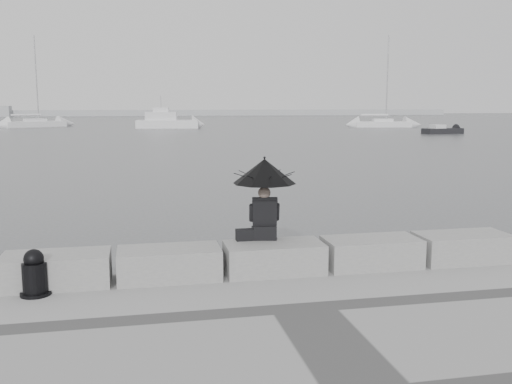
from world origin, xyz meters
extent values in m
plane|color=#424547|center=(0.00, 0.00, 0.00)|extent=(360.00, 360.00, 0.00)
cube|color=gray|center=(-3.40, -0.45, 0.75)|extent=(1.60, 0.80, 0.50)
cube|color=gray|center=(-1.70, -0.45, 0.75)|extent=(1.60, 0.80, 0.50)
cube|color=gray|center=(0.00, -0.45, 0.75)|extent=(1.60, 0.80, 0.50)
cube|color=gray|center=(1.70, -0.45, 0.75)|extent=(1.60, 0.80, 0.50)
cube|color=gray|center=(3.40, -0.45, 0.75)|extent=(1.60, 0.80, 0.50)
sphere|color=#726056|center=(-0.08, -0.09, 1.78)|extent=(0.21, 0.21, 0.21)
cylinder|color=black|center=(-0.08, -0.10, 1.85)|extent=(0.02, 0.02, 1.00)
cone|color=black|center=(-0.08, -0.10, 2.14)|extent=(1.06, 1.06, 0.41)
sphere|color=black|center=(-0.08, -0.10, 2.37)|extent=(0.04, 0.04, 0.04)
cube|color=black|center=(-0.43, -0.15, 1.09)|extent=(0.29, 0.17, 0.19)
cylinder|color=black|center=(-3.64, -0.86, 0.53)|extent=(0.44, 0.44, 0.06)
cylinder|color=black|center=(-3.64, -0.86, 0.75)|extent=(0.35, 0.35, 0.49)
sphere|color=black|center=(-3.64, -0.86, 1.05)|extent=(0.28, 0.28, 0.28)
cube|color=#A8ABAE|center=(0.00, 155.00, 0.80)|extent=(180.00, 6.00, 1.60)
cube|color=white|center=(-16.60, 77.57, 0.35)|extent=(8.39, 6.17, 0.90)
cube|color=white|center=(-16.60, 77.57, 0.95)|extent=(3.31, 2.82, 0.50)
cylinder|color=#9F9FA2|center=(-16.60, 77.57, 6.80)|extent=(0.16, 0.16, 12.00)
cylinder|color=#9F9FA2|center=(-16.60, 77.57, 1.60)|extent=(4.10, 2.38, 0.10)
cube|color=white|center=(31.97, 67.09, 0.35)|extent=(8.08, 3.71, 0.90)
cube|color=white|center=(31.97, 67.09, 0.95)|extent=(2.96, 2.05, 0.50)
cylinder|color=#9F9FA2|center=(31.97, 67.09, 6.80)|extent=(0.16, 0.16, 12.00)
cylinder|color=#9F9FA2|center=(31.97, 67.09, 1.60)|extent=(4.33, 0.86, 0.10)
cube|color=white|center=(1.78, 69.51, 0.50)|extent=(8.57, 3.77, 1.20)
cube|color=white|center=(1.78, 69.51, 1.60)|extent=(4.38, 2.68, 1.20)
cube|color=white|center=(1.78, 69.51, 2.50)|extent=(2.25, 1.84, 0.60)
cylinder|color=#9F9FA2|center=(1.78, 69.51, 3.60)|extent=(0.08, 0.08, 1.60)
cube|color=black|center=(30.91, 48.67, 0.25)|extent=(4.74, 2.27, 0.70)
cube|color=white|center=(30.91, 48.67, 0.75)|extent=(1.53, 1.39, 0.50)
camera|label=1|loc=(-2.11, -9.26, 3.25)|focal=40.00mm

